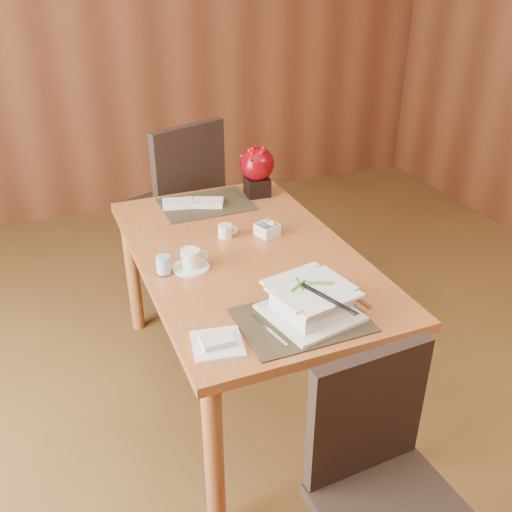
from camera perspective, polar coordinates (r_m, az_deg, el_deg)
name	(u,v)px	position (r m, az deg, el deg)	size (l,w,h in m)	color
ground	(300,476)	(2.52, 4.43, -21.13)	(6.00, 6.00, 0.00)	brown
back_wall	(123,26)	(4.52, -13.18, 21.52)	(5.00, 0.02, 2.80)	brown
dining_table	(246,271)	(2.52, -1.06, -1.56)	(0.90, 1.50, 0.75)	#A15B2C
placemat_near	(302,320)	(2.04, 4.61, -6.39)	(0.45, 0.33, 0.01)	black
placemat_far	(206,204)	(2.93, -5.02, 5.18)	(0.45, 0.33, 0.01)	black
soup_setting	(311,302)	(2.04, 5.48, -4.56)	(0.35, 0.35, 0.12)	silver
coffee_cup	(191,261)	(2.34, -6.55, -0.46)	(0.15, 0.15, 0.09)	silver
water_glass	(163,258)	(2.30, -9.29, -0.16)	(0.07, 0.07, 0.15)	silver
creamer_jug	(225,231)	(2.59, -3.11, 2.51)	(0.08, 0.08, 0.06)	silver
sugar_caddy	(267,230)	(2.60, 1.12, 2.65)	(0.09, 0.09, 0.05)	silver
berry_decor	(257,168)	(2.99, 0.11, 8.75)	(0.18, 0.18, 0.26)	black
napkins_far	(195,203)	(2.91, -6.12, 5.30)	(0.30, 0.11, 0.03)	silver
bread_plate	(217,344)	(1.92, -3.88, -8.77)	(0.17, 0.17, 0.01)	silver
near_chair	(383,478)	(1.89, 12.58, -20.82)	(0.44, 0.44, 0.90)	black
far_chair	(178,198)	(3.43, -7.76, 5.79)	(0.63, 0.63, 1.06)	black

